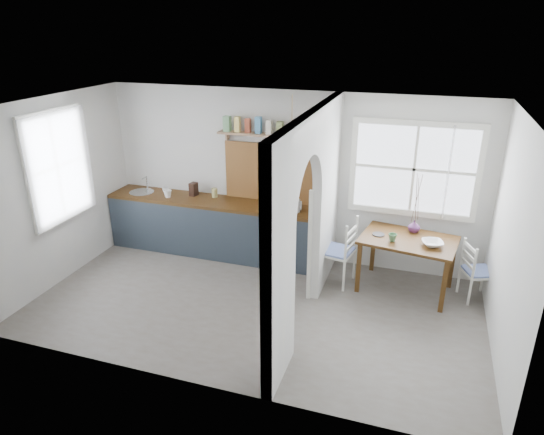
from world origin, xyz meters
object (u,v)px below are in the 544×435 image
(dining_table, at_px, (406,264))
(chair_left, at_px, (336,250))
(vase, at_px, (414,226))
(kettle, at_px, (295,204))
(chair_right, at_px, (479,271))

(dining_table, distance_m, chair_left, 0.97)
(dining_table, height_order, chair_left, chair_left)
(vase, bearing_deg, kettle, -177.55)
(kettle, distance_m, vase, 1.70)
(chair_right, bearing_deg, dining_table, 71.26)
(chair_right, distance_m, vase, 1.02)
(chair_left, relative_size, kettle, 4.33)
(kettle, relative_size, vase, 1.32)
(vase, bearing_deg, dining_table, -100.47)
(chair_left, relative_size, vase, 5.72)
(chair_right, relative_size, vase, 4.78)
(dining_table, bearing_deg, vase, 88.68)
(kettle, bearing_deg, vase, -16.07)
(dining_table, xyz_separation_m, chair_left, (-0.96, -0.07, 0.11))
(kettle, xyz_separation_m, vase, (1.69, 0.07, -0.15))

